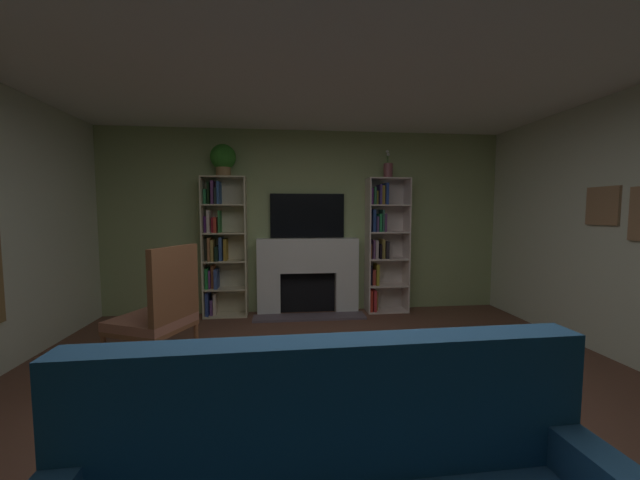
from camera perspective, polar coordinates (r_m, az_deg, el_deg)
The scene contains 10 objects.
ground_plane at distance 2.75m, azimuth 2.90°, elevation -27.28°, with size 6.84×6.84×0.00m, color brown.
wall_back_accent at distance 5.19m, azimuth -2.09°, elevation 2.88°, with size 5.82×0.06×2.60m, color #99A971.
ceiling at distance 2.61m, azimuth 3.17°, elevation 31.30°, with size 5.82×5.80×0.06m, color white.
fireplace at distance 5.11m, azimuth -1.94°, elevation -5.35°, with size 1.53×0.54×1.07m.
tv at distance 5.13m, azimuth -2.04°, elevation 3.89°, with size 1.05×0.06×0.63m, color black.
bookshelf_left at distance 5.13m, azimuth -15.62°, elevation -1.04°, with size 0.59×0.29×1.92m.
bookshelf_right at distance 5.25m, azimuth 9.83°, elevation -0.62°, with size 0.59×0.31×1.92m.
potted_plant at distance 5.10m, azimuth -15.19°, elevation 12.43°, with size 0.34×0.34×0.43m.
vase_with_flowers at distance 5.26m, azimuth 10.81°, elevation 10.91°, with size 0.13×0.13×0.40m.
armchair at distance 3.59m, azimuth -24.20°, elevation -10.38°, with size 0.78×0.77×1.15m.
Camera 1 is at (-0.38, -2.30, 1.45)m, focal length 20.06 mm.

